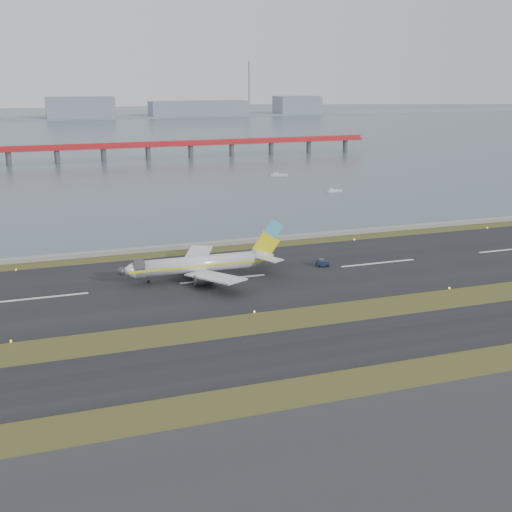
% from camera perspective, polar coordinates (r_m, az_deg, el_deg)
% --- Properties ---
extents(ground, '(1000.00, 1000.00, 0.00)m').
position_cam_1_polar(ground, '(119.99, 1.00, -6.29)').
color(ground, '#354017').
rests_on(ground, ground).
extents(apron_strip, '(1000.00, 50.00, 0.10)m').
position_cam_1_polar(apron_strip, '(76.94, 15.97, -20.81)').
color(apron_strip, '#2D2D30').
rests_on(apron_strip, ground).
extents(taxiway_strip, '(1000.00, 18.00, 0.10)m').
position_cam_1_polar(taxiway_strip, '(109.67, 3.14, -8.50)').
color(taxiway_strip, black).
rests_on(taxiway_strip, ground).
extents(runway_strip, '(1000.00, 45.00, 0.10)m').
position_cam_1_polar(runway_strip, '(146.85, -2.95, -2.08)').
color(runway_strip, black).
rests_on(runway_strip, ground).
extents(seawall, '(1000.00, 2.50, 1.00)m').
position_cam_1_polar(seawall, '(174.63, -5.66, 0.94)').
color(seawall, gray).
rests_on(seawall, ground).
extents(bay_water, '(1400.00, 800.00, 1.30)m').
position_cam_1_polar(bay_water, '(567.60, -15.17, 10.76)').
color(bay_water, '#445362').
rests_on(bay_water, ground).
extents(red_pier, '(260.00, 5.00, 10.20)m').
position_cam_1_polar(red_pier, '(361.20, -9.60, 9.62)').
color(red_pier, red).
rests_on(red_pier, ground).
extents(far_shoreline, '(1400.00, 80.00, 60.50)m').
position_cam_1_polar(far_shoreline, '(727.41, -15.04, 12.25)').
color(far_shoreline, gray).
rests_on(far_shoreline, ground).
extents(airliner, '(38.52, 32.89, 12.80)m').
position_cam_1_polar(airliner, '(147.07, -4.79, -0.70)').
color(airliner, silver).
rests_on(airliner, ground).
extents(pushback_tug, '(3.21, 2.15, 1.92)m').
position_cam_1_polar(pushback_tug, '(157.07, 5.92, -0.61)').
color(pushback_tug, '#131C36').
rests_on(pushback_tug, ground).
extents(workboat_near, '(6.23, 2.02, 1.51)m').
position_cam_1_polar(workboat_near, '(258.45, 6.93, 5.78)').
color(workboat_near, silver).
rests_on(workboat_near, ground).
extents(workboat_far, '(7.94, 5.29, 1.85)m').
position_cam_1_polar(workboat_far, '(297.32, 2.05, 7.22)').
color(workboat_far, silver).
rests_on(workboat_far, ground).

